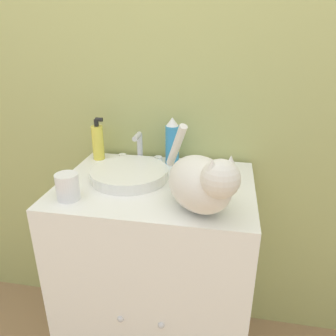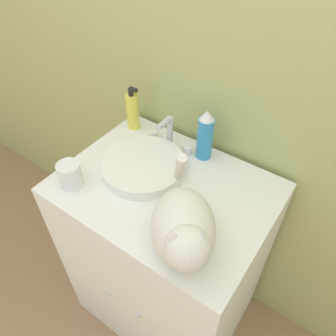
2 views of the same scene
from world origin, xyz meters
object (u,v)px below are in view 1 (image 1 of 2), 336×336
at_px(spray_bottle, 172,141).
at_px(cup, 68,187).
at_px(cat, 202,182).
at_px(soap_bottle, 98,142).

xyz_separation_m(spray_bottle, cup, (-0.29, -0.39, -0.05)).
bearing_deg(cat, soap_bottle, -165.13).
bearing_deg(cat, cup, -127.36).
bearing_deg(cup, cat, 0.46).
relative_size(cat, soap_bottle, 1.79).
bearing_deg(spray_bottle, soap_bottle, -178.23).
height_order(soap_bottle, cup, soap_bottle).
bearing_deg(cat, spray_bottle, 164.85).
distance_m(cat, spray_bottle, 0.41).
distance_m(cat, cup, 0.45).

